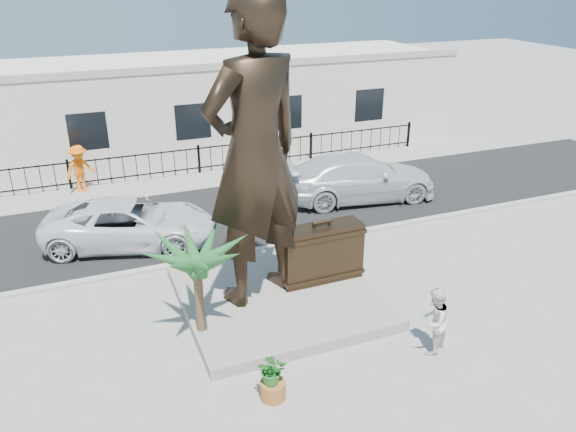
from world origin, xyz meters
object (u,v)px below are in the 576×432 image
at_px(suitcase, 321,253).
at_px(car_white, 130,223).
at_px(tourist, 434,321).
at_px(statue, 255,154).

xyz_separation_m(suitcase, car_white, (-4.71, 4.88, -0.35)).
bearing_deg(tourist, statue, -80.28).
xyz_separation_m(tourist, car_white, (-5.95, 8.56, -0.08)).
height_order(tourist, car_white, tourist).
bearing_deg(statue, tourist, 112.27).
relative_size(statue, suitcase, 3.40).
height_order(statue, suitcase, statue).
bearing_deg(car_white, suitcase, -118.85).
bearing_deg(suitcase, car_white, 133.30).
relative_size(suitcase, tourist, 1.37).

